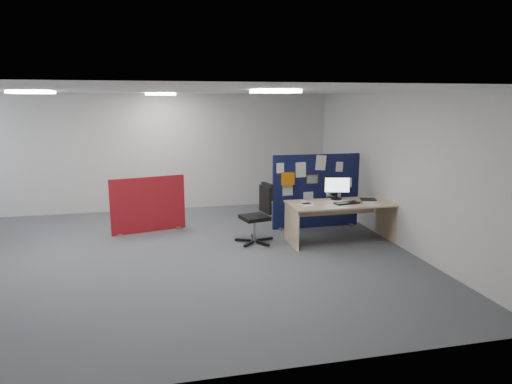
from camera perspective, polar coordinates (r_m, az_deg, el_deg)
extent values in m
plane|color=#53555A|center=(7.75, -14.39, -8.17)|extent=(9.00, 9.00, 0.00)
cube|color=white|center=(7.32, -15.45, 12.18)|extent=(9.00, 7.00, 0.02)
cube|color=silver|center=(10.89, -14.34, 4.72)|extent=(9.00, 0.02, 2.70)
cube|color=silver|center=(4.01, -16.41, -6.47)|extent=(9.00, 0.02, 2.70)
cube|color=silver|center=(8.53, 16.92, 2.82)|extent=(0.02, 7.00, 2.70)
cube|color=white|center=(6.55, 2.38, 12.45)|extent=(0.60, 0.60, 0.04)
cube|color=white|center=(8.02, -26.26, 11.12)|extent=(0.60, 0.60, 0.04)
cube|color=white|center=(9.82, -11.87, 11.87)|extent=(0.60, 0.60, 0.04)
cube|color=#0F0F39|center=(9.29, 7.52, 0.11)|extent=(1.81, 0.06, 1.49)
cube|color=gray|center=(9.23, 2.98, -4.53)|extent=(0.08, 0.30, 0.04)
cube|color=gray|center=(9.74, 11.59, -3.90)|extent=(0.08, 0.30, 0.04)
cube|color=white|center=(8.93, 3.05, 3.01)|extent=(0.15, 0.01, 0.20)
cube|color=white|center=(9.06, 5.62, 2.78)|extent=(0.21, 0.01, 0.30)
cube|color=white|center=(9.18, 8.11, 3.64)|extent=(0.21, 0.01, 0.30)
cube|color=white|center=(9.34, 10.38, 3.13)|extent=(0.15, 0.01, 0.20)
cube|color=white|center=(9.04, 3.98, 0.49)|extent=(0.21, 0.01, 0.30)
cube|color=white|center=(9.35, 9.31, 0.36)|extent=(0.21, 0.01, 0.30)
cube|color=white|center=(9.48, 11.47, 1.16)|extent=(0.15, 0.01, 0.20)
cube|color=white|center=(9.22, 6.55, -0.89)|extent=(0.21, 0.01, 0.30)
cube|color=white|center=(9.40, 10.03, 0.29)|extent=(0.21, 0.01, 0.30)
cube|color=gold|center=(9.17, 7.05, 1.59)|extent=(0.24, 0.01, 0.18)
cube|color=orange|center=(8.96, 4.00, 1.66)|extent=(0.25, 0.10, 0.25)
cube|color=#D3B687|center=(8.40, 10.57, -1.41)|extent=(1.92, 0.85, 0.03)
cube|color=#D3B687|center=(8.17, 4.47, -4.25)|extent=(0.03, 0.78, 0.70)
cube|color=#D3B687|center=(8.89, 16.01, -3.38)|extent=(0.03, 0.78, 0.70)
cube|color=#D3B687|center=(8.79, 9.52, -1.90)|extent=(1.73, 0.02, 0.30)
cylinder|color=black|center=(8.65, 9.98, -0.85)|extent=(0.20, 0.20, 0.02)
cube|color=black|center=(8.64, 10.00, -0.45)|extent=(0.05, 0.04, 0.10)
cube|color=black|center=(8.60, 10.04, 0.89)|extent=(0.49, 0.15, 0.31)
cube|color=silver|center=(8.58, 10.10, 0.86)|extent=(0.44, 0.11, 0.27)
cube|color=black|center=(8.33, 11.26, -1.34)|extent=(0.47, 0.25, 0.02)
cube|color=gray|center=(8.42, 12.76, -1.26)|extent=(0.11, 0.08, 0.03)
cube|color=black|center=(8.75, 13.85, -0.88)|extent=(0.33, 0.28, 0.01)
cube|color=maroon|center=(9.16, -13.31, -1.54)|extent=(1.43, 0.39, 1.09)
cube|color=gray|center=(9.31, -16.73, -4.85)|extent=(0.08, 0.30, 0.04)
cube|color=gray|center=(9.30, -9.59, -4.55)|extent=(0.08, 0.30, 0.04)
cube|color=black|center=(8.44, 1.16, -5.89)|extent=(0.30, 0.11, 0.04)
cube|color=black|center=(8.56, -0.37, -5.66)|extent=(0.08, 0.30, 0.04)
cube|color=black|center=(8.39, -1.64, -6.00)|extent=(0.29, 0.16, 0.04)
cube|color=black|center=(8.17, -0.91, -6.49)|extent=(0.23, 0.25, 0.04)
cube|color=black|center=(8.20, 0.87, -6.41)|extent=(0.19, 0.28, 0.04)
cylinder|color=gray|center=(8.29, -0.18, -4.73)|extent=(0.06, 0.06, 0.41)
cube|color=black|center=(8.23, -0.18, -3.21)|extent=(0.54, 0.54, 0.07)
cube|color=black|center=(8.25, 1.18, -0.93)|extent=(0.14, 0.41, 0.49)
cube|color=black|center=(8.24, 1.43, 0.09)|extent=(0.14, 0.38, 0.30)
cube|color=white|center=(8.13, 6.36, -1.58)|extent=(0.22, 0.31, 0.00)
cube|color=white|center=(8.32, 6.40, -1.29)|extent=(0.25, 0.33, 0.00)
cube|color=white|center=(8.42, 14.04, -1.42)|extent=(0.25, 0.33, 0.00)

